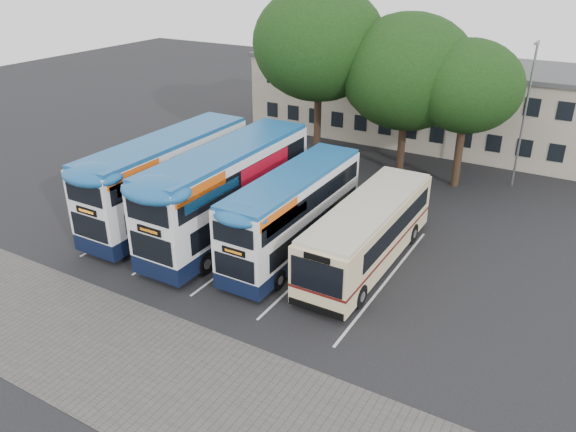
# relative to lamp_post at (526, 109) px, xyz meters

# --- Properties ---
(ground) EXTENTS (120.00, 120.00, 0.00)m
(ground) POSITION_rel_lamp_post_xyz_m (-6.00, -19.97, -5.08)
(ground) COLOR black
(ground) RESTS_ON ground
(paving_strip) EXTENTS (40.00, 6.00, 0.01)m
(paving_strip) POSITION_rel_lamp_post_xyz_m (-8.00, -24.97, -5.08)
(paving_strip) COLOR #595654
(paving_strip) RESTS_ON ground
(bay_lines) EXTENTS (14.12, 11.00, 0.01)m
(bay_lines) POSITION_rel_lamp_post_xyz_m (-9.75, -14.97, -5.08)
(bay_lines) COLOR silver
(bay_lines) RESTS_ON ground
(depot_building) EXTENTS (32.40, 8.40, 6.20)m
(depot_building) POSITION_rel_lamp_post_xyz_m (-6.00, 7.02, -1.93)
(depot_building) COLOR #AA9B89
(depot_building) RESTS_ON ground
(lamp_post) EXTENTS (0.25, 1.05, 9.06)m
(lamp_post) POSITION_rel_lamp_post_xyz_m (0.00, 0.00, 0.00)
(lamp_post) COLOR gray
(lamp_post) RESTS_ON ground
(tree_left) EXTENTS (8.83, 8.83, 11.98)m
(tree_left) POSITION_rel_lamp_post_xyz_m (-13.05, -2.21, 3.13)
(tree_left) COLOR black
(tree_left) RESTS_ON ground
(tree_mid) EXTENTS (8.60, 8.60, 10.46)m
(tree_mid) POSITION_rel_lamp_post_xyz_m (-7.13, -1.34, 1.72)
(tree_mid) COLOR black
(tree_mid) RESTS_ON ground
(tree_right) EXTENTS (6.57, 6.57, 9.21)m
(tree_right) POSITION_rel_lamp_post_xyz_m (-3.23, -1.74, 1.31)
(tree_right) COLOR black
(tree_right) RESTS_ON ground
(bus_dd_left) EXTENTS (2.76, 11.36, 4.74)m
(bus_dd_left) POSITION_rel_lamp_post_xyz_m (-15.69, -14.76, -2.48)
(bus_dd_left) COLOR black
(bus_dd_left) RESTS_ON ground
(bus_dd_mid) EXTENTS (2.84, 11.70, 4.88)m
(bus_dd_mid) POSITION_rel_lamp_post_xyz_m (-11.63, -14.74, -2.40)
(bus_dd_mid) COLOR black
(bus_dd_mid) RESTS_ON ground
(bus_dd_right) EXTENTS (2.44, 10.08, 4.20)m
(bus_dd_right) POSITION_rel_lamp_post_xyz_m (-7.82, -14.67, -2.77)
(bus_dd_right) COLOR black
(bus_dd_right) RESTS_ON ground
(bus_single) EXTENTS (2.70, 10.60, 3.16)m
(bus_single) POSITION_rel_lamp_post_xyz_m (-4.23, -13.77, -3.29)
(bus_single) COLOR beige
(bus_single) RESTS_ON ground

